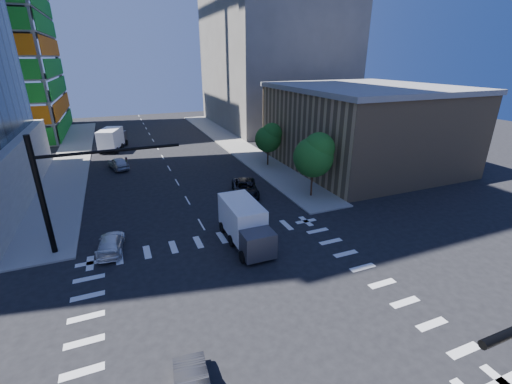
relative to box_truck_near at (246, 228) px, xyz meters
name	(u,v)px	position (x,y,z in m)	size (l,w,h in m)	color
ground	(250,310)	(-2.51, -7.23, -1.45)	(160.00, 160.00, 0.00)	black
road_markings	(250,309)	(-2.51, -7.23, -1.44)	(20.00, 20.00, 0.01)	silver
sidewalk_ne	(233,143)	(9.99, 32.77, -1.37)	(5.00, 60.00, 0.15)	gray
sidewalk_nw	(72,159)	(-15.01, 32.77, -1.37)	(5.00, 60.00, 0.15)	gray
commercial_building	(363,126)	(22.49, 14.77, 3.87)	(20.50, 22.50, 10.60)	#937955
bg_building_ne	(274,57)	(24.49, 47.77, 12.55)	(24.00, 30.00, 28.00)	#66615C
signal_mast_nw	(63,183)	(-12.51, 4.27, 4.05)	(10.20, 0.40, 9.00)	black
tree_south	(315,154)	(10.12, 6.67, 3.24)	(4.16, 4.16, 6.82)	#382316
tree_north	(269,137)	(10.42, 18.67, 2.54)	(3.54, 3.52, 5.78)	#382316
car_nb_far	(245,188)	(3.62, 9.88, -0.66)	(2.62, 5.68, 1.58)	black
car_sb_near	(111,243)	(-10.00, 3.07, -0.81)	(1.80, 4.42, 1.28)	white
car_sb_mid	(118,163)	(-8.76, 25.09, -0.67)	(1.85, 4.59, 1.56)	#AEAFB6
box_truck_near	(246,228)	(0.00, 0.00, 0.00)	(2.66, 6.24, 3.27)	black
box_truck_far	(113,140)	(-9.07, 36.62, 0.09)	(4.70, 7.15, 3.46)	black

